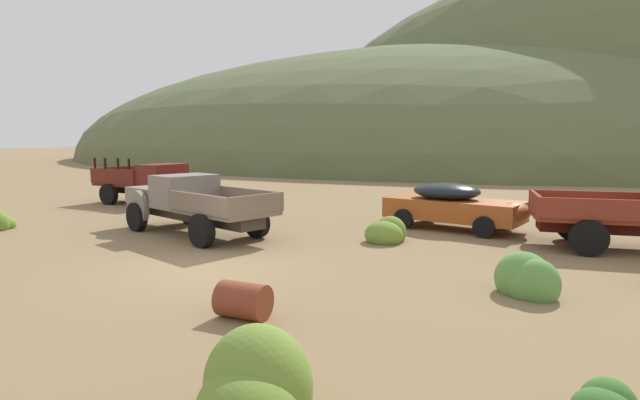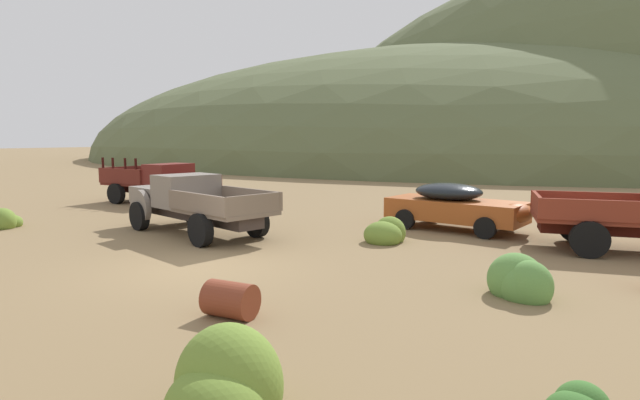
{
  "view_description": "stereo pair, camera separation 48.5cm",
  "coord_description": "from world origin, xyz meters",
  "px_view_note": "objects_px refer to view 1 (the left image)",
  "views": [
    {
      "loc": [
        8.17,
        -9.08,
        3.08
      ],
      "look_at": [
        0.37,
        5.0,
        1.13
      ],
      "focal_mm": 28.79,
      "sensor_mm": 36.0,
      "label": 1
    },
    {
      "loc": [
        8.59,
        -8.83,
        3.08
      ],
      "look_at": [
        0.37,
        5.0,
        1.13
      ],
      "focal_mm": 28.79,
      "sensor_mm": 36.0,
      "label": 2
    }
  ],
  "objects_px": {
    "truck_primer_gray": "(187,202)",
    "car_oxide_orange": "(457,206)",
    "truck_oxblood": "(161,183)",
    "oil_drum_tipped": "(243,300)"
  },
  "relations": [
    {
      "from": "truck_oxblood",
      "to": "oil_drum_tipped",
      "type": "bearing_deg",
      "value": -40.48
    },
    {
      "from": "truck_primer_gray",
      "to": "oil_drum_tipped",
      "type": "relative_size",
      "value": 7.06
    },
    {
      "from": "truck_primer_gray",
      "to": "car_oxide_orange",
      "type": "height_order",
      "value": "truck_primer_gray"
    },
    {
      "from": "truck_primer_gray",
      "to": "car_oxide_orange",
      "type": "bearing_deg",
      "value": -133.19
    },
    {
      "from": "truck_primer_gray",
      "to": "truck_oxblood",
      "type": "bearing_deg",
      "value": -23.71
    },
    {
      "from": "truck_oxblood",
      "to": "car_oxide_orange",
      "type": "distance_m",
      "value": 13.64
    },
    {
      "from": "truck_oxblood",
      "to": "truck_primer_gray",
      "type": "bearing_deg",
      "value": -39.22
    },
    {
      "from": "car_oxide_orange",
      "to": "truck_oxblood",
      "type": "bearing_deg",
      "value": -172.02
    },
    {
      "from": "truck_oxblood",
      "to": "truck_primer_gray",
      "type": "relative_size",
      "value": 0.92
    },
    {
      "from": "oil_drum_tipped",
      "to": "car_oxide_orange",
      "type": "bearing_deg",
      "value": 84.35
    }
  ]
}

